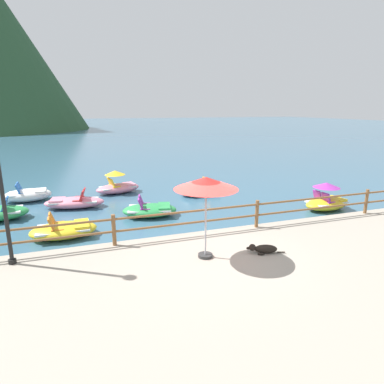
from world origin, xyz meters
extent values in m
plane|color=#38607A|center=(0.00, 40.00, 0.00)|extent=(200.00, 200.00, 0.00)
cube|color=#A39989|center=(0.00, -2.20, 0.20)|extent=(28.00, 8.00, 0.40)
cylinder|color=brown|center=(-2.38, 1.55, 0.88)|extent=(0.12, 0.12, 0.95)
cylinder|color=brown|center=(2.38, 1.55, 0.88)|extent=(0.12, 0.12, 0.95)
cylinder|color=brown|center=(7.14, 1.55, 0.88)|extent=(0.12, 0.12, 0.95)
cylinder|color=brown|center=(0.00, 1.55, 1.21)|extent=(23.80, 0.07, 0.07)
cylinder|color=brown|center=(0.00, 1.55, 0.83)|extent=(23.80, 0.07, 0.07)
cylinder|color=black|center=(-5.05, 1.20, 2.42)|extent=(0.10, 0.10, 4.04)
cylinder|color=black|center=(-5.05, 1.20, 0.46)|extent=(0.20, 0.20, 0.12)
cylinder|color=#B2B2B7|center=(-0.11, -0.06, 1.40)|extent=(0.05, 0.05, 2.00)
cone|color=red|center=(-0.11, -0.06, 2.48)|extent=(1.70, 1.70, 0.32)
cylinder|color=#333333|center=(-0.11, -0.06, 0.44)|extent=(0.40, 0.40, 0.08)
ellipsoid|color=black|center=(1.59, -0.38, 0.52)|extent=(0.69, 0.46, 0.24)
sphere|color=black|center=(1.23, -0.25, 0.56)|extent=(0.20, 0.20, 0.20)
ellipsoid|color=black|center=(1.13, -0.21, 0.54)|extent=(0.14, 0.12, 0.08)
cylinder|color=black|center=(1.97, -0.56, 0.44)|extent=(0.22, 0.11, 0.04)
ellipsoid|color=black|center=(1.49, -0.17, 0.44)|extent=(0.21, 0.13, 0.07)
ellipsoid|color=black|center=(1.38, -0.47, 0.44)|extent=(0.21, 0.13, 0.07)
ellipsoid|color=green|center=(-0.59, 5.11, 0.24)|extent=(2.47, 1.83, 0.48)
cube|color=silver|center=(-0.59, 5.11, 0.33)|extent=(1.94, 1.48, 0.06)
cube|color=purple|center=(-0.82, 4.88, 0.40)|extent=(0.48, 0.48, 0.08)
cube|color=purple|center=(-0.99, 4.91, 0.62)|extent=(0.29, 0.44, 0.43)
cube|color=purple|center=(-0.70, 5.42, 0.40)|extent=(0.48, 0.48, 0.08)
cube|color=purple|center=(-0.87, 5.46, 0.62)|extent=(0.29, 0.44, 0.43)
cube|color=green|center=(0.00, 4.98, 0.39)|extent=(0.69, 1.05, 0.12)
ellipsoid|color=pink|center=(-1.39, 9.41, 0.25)|extent=(2.48, 1.56, 0.49)
cube|color=silver|center=(-1.39, 9.41, 0.33)|extent=(1.94, 1.26, 0.06)
cube|color=yellow|center=(-1.52, 9.16, 0.40)|extent=(0.48, 0.48, 0.08)
cube|color=yellow|center=(-1.69, 9.12, 0.62)|extent=(0.29, 0.43, 0.43)
cube|color=yellow|center=(-1.61, 9.59, 0.40)|extent=(0.48, 0.48, 0.08)
cube|color=yellow|center=(-1.79, 9.55, 0.62)|extent=(0.29, 0.43, 0.43)
cube|color=pink|center=(-0.78, 9.54, 0.39)|extent=(0.66, 0.86, 0.12)
cone|color=yellow|center=(-1.51, 9.38, 1.10)|extent=(1.25, 1.25, 0.22)
ellipsoid|color=yellow|center=(6.97, 3.47, 0.26)|extent=(2.25, 1.46, 0.52)
cube|color=silver|center=(6.97, 3.47, 0.35)|extent=(1.76, 1.19, 0.06)
cube|color=purple|center=(6.85, 3.21, 0.42)|extent=(0.45, 0.45, 0.08)
cube|color=purple|center=(6.67, 3.19, 0.64)|extent=(0.26, 0.42, 0.43)
cube|color=purple|center=(6.79, 3.69, 0.42)|extent=(0.45, 0.45, 0.08)
cube|color=purple|center=(6.61, 3.66, 0.64)|extent=(0.26, 0.42, 0.43)
cube|color=yellow|center=(7.55, 3.54, 0.41)|extent=(0.57, 0.89, 0.12)
cone|color=purple|center=(6.87, 3.46, 1.12)|extent=(1.28, 1.28, 0.22)
ellipsoid|color=pink|center=(-3.56, 7.34, 0.24)|extent=(2.75, 1.54, 0.48)
cube|color=silver|center=(-3.56, 7.34, 0.32)|extent=(2.15, 1.25, 0.06)
cube|color=red|center=(-3.33, 7.53, 0.39)|extent=(0.46, 0.46, 0.08)
cube|color=red|center=(-3.15, 7.50, 0.61)|extent=(0.27, 0.43, 0.43)
cube|color=red|center=(-3.40, 7.09, 0.39)|extent=(0.46, 0.46, 0.08)
cube|color=red|center=(-3.23, 7.06, 0.61)|extent=(0.27, 0.43, 0.43)
cube|color=pink|center=(-4.26, 7.46, 0.38)|extent=(0.69, 0.87, 0.12)
ellipsoid|color=white|center=(-5.69, 9.21, 0.30)|extent=(2.19, 1.35, 0.60)
cube|color=silver|center=(-5.69, 9.21, 0.40)|extent=(1.71, 1.10, 0.06)
cube|color=blue|center=(-5.84, 8.95, 0.47)|extent=(0.41, 0.41, 0.08)
cube|color=blue|center=(-6.02, 8.94, 0.69)|extent=(0.22, 0.41, 0.43)
cube|color=blue|center=(-5.86, 9.46, 0.47)|extent=(0.41, 0.41, 0.08)
cube|color=blue|center=(-6.04, 9.46, 0.69)|extent=(0.22, 0.41, 0.43)
cube|color=white|center=(-5.10, 9.23, 0.46)|extent=(0.50, 0.91, 0.12)
ellipsoid|color=white|center=(2.64, 7.75, 0.23)|extent=(2.58, 1.76, 0.47)
cube|color=silver|center=(2.64, 7.75, 0.31)|extent=(2.02, 1.43, 0.06)
cube|color=orange|center=(2.77, 8.06, 0.38)|extent=(0.46, 0.46, 0.08)
cube|color=orange|center=(2.95, 8.09, 0.60)|extent=(0.27, 0.43, 0.43)
cube|color=orange|center=(2.86, 7.51, 0.38)|extent=(0.46, 0.46, 0.08)
cube|color=orange|center=(3.04, 7.54, 0.60)|extent=(0.27, 0.43, 0.43)
cube|color=white|center=(2.00, 7.65, 0.37)|extent=(0.68, 1.04, 0.12)
ellipsoid|color=yellow|center=(-3.90, 3.79, 0.24)|extent=(2.24, 1.40, 0.49)
cube|color=silver|center=(-3.90, 3.79, 0.33)|extent=(1.75, 1.14, 0.06)
cube|color=orange|center=(-4.06, 3.51, 0.40)|extent=(0.41, 0.41, 0.08)
cube|color=orange|center=(-4.24, 3.51, 0.62)|extent=(0.21, 0.40, 0.43)
cube|color=orange|center=(-4.07, 4.06, 0.40)|extent=(0.41, 0.41, 0.08)
cube|color=orange|center=(-4.25, 4.05, 0.62)|extent=(0.21, 0.40, 0.43)
cube|color=yellow|center=(-3.29, 3.80, 0.39)|extent=(0.50, 0.96, 0.12)
cube|color=blue|center=(-6.33, 6.83, 0.44)|extent=(0.41, 0.41, 0.08)
cube|color=blue|center=(-6.15, 6.83, 0.66)|extent=(0.22, 0.41, 0.43)
cube|color=blue|center=(-6.14, 6.30, 0.66)|extent=(0.22, 0.41, 0.43)
cone|color=#284C2D|center=(-13.76, 76.72, 11.49)|extent=(24.01, 24.01, 22.98)
camera|label=1|loc=(-3.14, -7.82, 4.36)|focal=30.86mm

